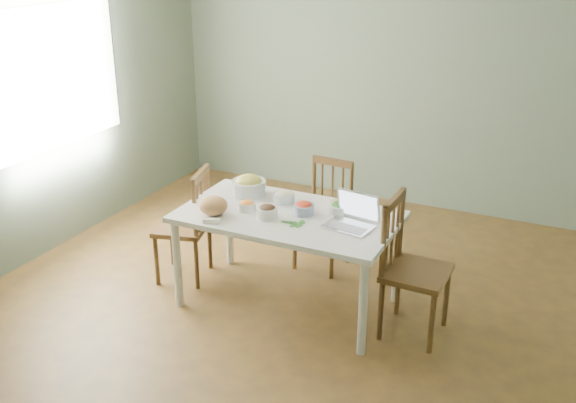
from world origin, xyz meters
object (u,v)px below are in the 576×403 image
at_px(dining_table, 288,260).
at_px(chair_far, 322,216).
at_px(bowl_squash, 249,185).
at_px(bread_boule, 213,206).
at_px(chair_left, 182,225).
at_px(chair_right, 417,269).
at_px(laptop, 349,213).

height_order(dining_table, chair_far, chair_far).
distance_m(dining_table, bowl_squash, 0.67).
bearing_deg(bowl_squash, bread_boule, -95.72).
xyz_separation_m(chair_left, chair_right, (1.93, -0.00, 0.04)).
distance_m(dining_table, chair_right, 0.98).
distance_m(dining_table, chair_left, 0.96).
height_order(bread_boule, laptop, laptop).
height_order(bread_boule, bowl_squash, bowl_squash).
xyz_separation_m(chair_far, bowl_squash, (-0.44, -0.46, 0.37)).
bearing_deg(bowl_squash, chair_far, 46.42).
relative_size(chair_far, chair_left, 0.98).
bearing_deg(bread_boule, chair_right, 9.73).
bearing_deg(dining_table, chair_left, 178.68).
height_order(dining_table, bread_boule, bread_boule).
height_order(dining_table, bowl_squash, bowl_squash).
distance_m(bread_boule, bowl_squash, 0.46).
bearing_deg(chair_right, dining_table, 92.51).
xyz_separation_m(chair_far, laptop, (0.49, -0.72, 0.40)).
distance_m(chair_left, bowl_squash, 0.66).
bearing_deg(dining_table, bowl_squash, 153.37).
distance_m(dining_table, bread_boule, 0.70).
distance_m(chair_far, bowl_squash, 0.73).
relative_size(chair_left, bowl_squash, 3.49).
distance_m(dining_table, chair_far, 0.69).
bearing_deg(chair_right, bread_boule, 101.15).
height_order(chair_left, bowl_squash, chair_left).
xyz_separation_m(chair_right, bowl_squash, (-1.42, 0.20, 0.32)).
xyz_separation_m(dining_table, laptop, (0.48, -0.03, 0.49)).
bearing_deg(chair_left, laptop, 73.21).
bearing_deg(laptop, chair_left, -173.63).
xyz_separation_m(dining_table, chair_far, (-0.01, 0.68, 0.08)).
bearing_deg(bowl_squash, laptop, -15.50).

